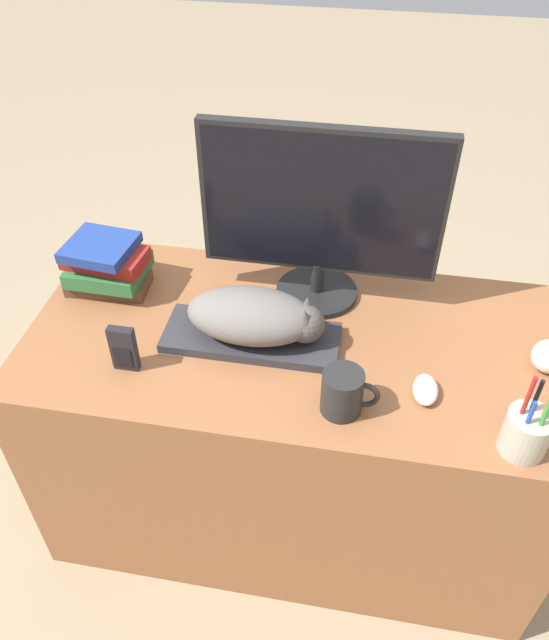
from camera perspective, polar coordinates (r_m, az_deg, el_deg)
ground_plane at (r=1.95m, az=-0.07°, el=-24.15°), size 12.00×12.00×0.00m
desk at (r=1.81m, az=1.77°, el=-9.99°), size 1.34×0.65×0.72m
keyboard at (r=1.53m, az=-2.11°, el=-1.62°), size 0.43×0.16×0.02m
cat at (r=1.48m, az=-1.58°, el=0.34°), size 0.33×0.17×0.12m
monitor at (r=1.53m, az=4.29°, el=9.96°), size 0.59×0.22×0.47m
computer_mouse at (r=1.44m, az=13.63°, el=-6.20°), size 0.06×0.09×0.03m
coffee_mug at (r=1.35m, az=6.32°, el=-6.59°), size 0.13×0.09×0.11m
pen_cup at (r=1.37m, az=22.05°, el=-9.46°), size 0.10×0.10×0.20m
baseball at (r=1.57m, az=23.82°, el=-3.07°), size 0.08×0.08×0.08m
phone at (r=1.47m, az=-13.63°, el=-2.59°), size 0.06×0.02×0.12m
book_stack at (r=1.71m, az=-15.14°, el=4.84°), size 0.22×0.18×0.15m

